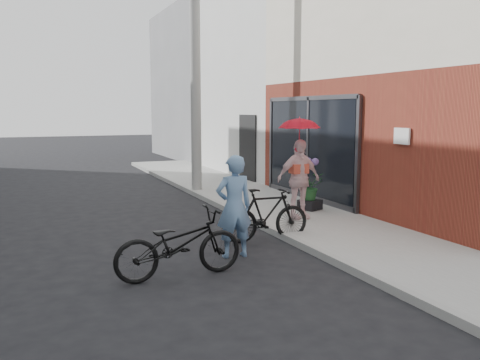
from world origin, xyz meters
TOP-DOWN VIEW (x-y plane):
  - ground at (0.00, 0.00)m, footprint 80.00×80.00m
  - sidewalk at (2.10, 2.00)m, footprint 2.20×24.00m
  - curb at (0.94, 2.00)m, footprint 0.12×24.00m
  - plaster_building at (7.20, 9.00)m, footprint 8.00×6.00m
  - east_building_far at (7.20, 16.00)m, footprint 8.00×8.00m
  - utility_pole at (1.10, 6.00)m, footprint 0.28×0.28m
  - officer at (-0.29, -0.04)m, footprint 0.61×0.41m
  - bike_left at (-1.37, -0.67)m, footprint 1.83×0.69m
  - bike_right at (0.60, 0.62)m, footprint 1.60×0.53m
  - kimono_woman at (1.79, 1.58)m, footprint 0.94×0.40m
  - parasol at (1.79, 1.58)m, footprint 0.79×0.79m
  - planter at (2.48, 2.28)m, footprint 0.54×0.54m
  - potted_plant at (2.48, 2.28)m, footprint 0.54×0.47m

SIDE VIEW (x-z plane):
  - ground at x=0.00m, z-range 0.00..0.00m
  - sidewalk at x=2.10m, z-range 0.00..0.12m
  - curb at x=0.94m, z-range 0.00..0.12m
  - planter at x=2.48m, z-range 0.12..0.34m
  - bike_right at x=0.60m, z-range 0.00..0.95m
  - bike_left at x=-1.37m, z-range 0.00..0.95m
  - potted_plant at x=2.48m, z-range 0.34..0.94m
  - officer at x=-0.29m, z-range 0.00..1.61m
  - kimono_woman at x=1.79m, z-range 0.12..1.72m
  - parasol at x=1.79m, z-range 1.72..2.42m
  - plaster_building at x=7.20m, z-range 0.00..7.00m
  - east_building_far at x=7.20m, z-range 0.00..7.00m
  - utility_pole at x=1.10m, z-range 0.00..7.00m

